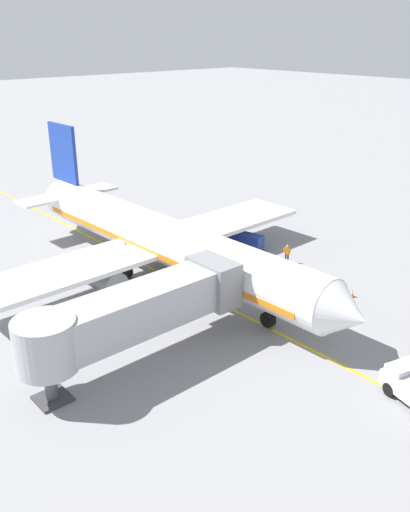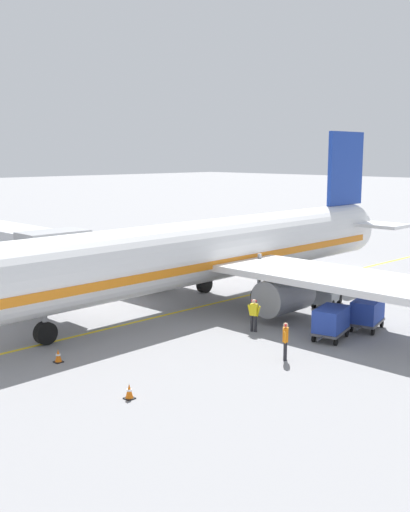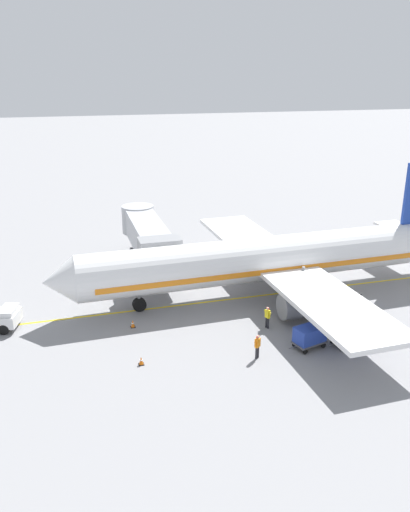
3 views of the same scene
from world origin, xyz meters
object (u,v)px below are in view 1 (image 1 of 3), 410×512
Objects in this scene: baggage_cart_second_in_train at (233,233)px; baggage_cart_front at (251,241)px; parked_airliner at (161,239)px; ground_crew_wing_walker at (237,257)px; safety_cone_nose_left at (304,315)px; baggage_tug_lead at (178,238)px; ground_crew_loader at (287,253)px; jet_bridge at (135,311)px; safety_cone_nose_right at (352,294)px.

baggage_cart_front is at bearing 83.05° from baggage_cart_second_in_train.
ground_crew_wing_walker is at bearing 154.65° from parked_airliner.
safety_cone_nose_left is (6.34, 11.33, -0.66)m from baggage_cart_front.
baggage_cart_front reaches higher than safety_cone_nose_left.
parked_airliner is 7.33m from baggage_tug_lead.
ground_crew_loader is 9.95m from safety_cone_nose_left.
safety_cone_nose_left is at bearing 103.55° from parked_airliner.
parked_airliner reaches higher than baggage_cart_second_in_train.
ground_crew_loader is (-18.48, -4.06, -2.50)m from jet_bridge.
baggage_tug_lead reaches higher than baggage_cart_front.
baggage_cart_second_in_train is at bearing -130.80° from ground_crew_wing_walker.
baggage_tug_lead is at bearing -53.72° from baggage_cart_front.
jet_bridge reaches higher than safety_cone_nose_left.
baggage_cart_front is 1.00× the size of baggage_cart_second_in_train.
jet_bridge is 5.27× the size of baggage_tug_lead.
ground_crew_loader reaches higher than baggage_cart_front.
safety_cone_nose_right is at bearing 177.38° from safety_cone_nose_left.
jet_bridge is 19.75m from baggage_tug_lead.
baggage_tug_lead is (-14.10, -13.56, -2.74)m from jet_bridge.
safety_cone_nose_left is at bearing 64.64° from baggage_cart_second_in_train.
jet_bridge is 8.59× the size of ground_crew_loader.
jet_bridge is 12.65m from safety_cone_nose_left.
ground_crew_wing_walker is at bearing 49.20° from baggage_cart_second_in_train.
safety_cone_nose_right is at bearing 80.32° from ground_crew_loader.
parked_airliner is 6.82m from ground_crew_wing_walker.
jet_bridge is 20.00m from baggage_cart_front.
ground_crew_wing_walker and ground_crew_loader have the same top height.
jet_bridge reaches higher than baggage_cart_front.
baggage_cart_front is 5.05× the size of safety_cone_nose_right.
safety_cone_nose_left is (-11.80, 3.28, -3.17)m from jet_bridge.
ground_crew_loader is at bearing 94.94° from baggage_cart_front.
safety_cone_nose_right is at bearing 123.54° from parked_airliner.
jet_bridge is at bearing -15.53° from safety_cone_nose_left.
ground_crew_wing_walker is 2.86× the size of safety_cone_nose_right.
baggage_cart_front is at bearing -156.07° from jet_bridge.
jet_bridge is 21.56m from baggage_cart_second_in_train.
safety_cone_nose_left is (6.68, 14.10, -0.66)m from baggage_cart_second_in_train.
baggage_cart_front is at bearing 126.28° from baggage_tug_lead.
parked_airliner is 11.15m from ground_crew_loader.
jet_bridge reaches higher than ground_crew_loader.
jet_bridge is at bearing -11.59° from safety_cone_nose_right.
baggage_cart_front is at bearing -119.25° from safety_cone_nose_left.
baggage_cart_second_in_train is at bearing -95.13° from safety_cone_nose_right.
baggage_cart_second_in_train is 1.76× the size of ground_crew_wing_walker.
jet_bridge is at bearing 23.50° from ground_crew_wing_walker.
baggage_tug_lead is at bearing -79.74° from safety_cone_nose_right.
ground_crew_wing_walker is (3.85, 4.46, 0.00)m from baggage_cart_second_in_train.
jet_bridge reaches higher than baggage_cart_second_in_train.
baggage_cart_front is 1.76× the size of ground_crew_loader.
ground_crew_loader is at bearing 90.06° from baggage_cart_second_in_train.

